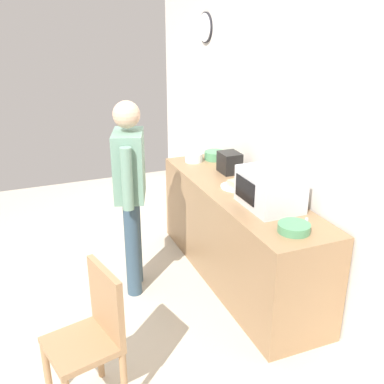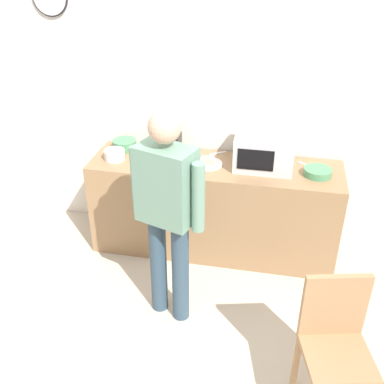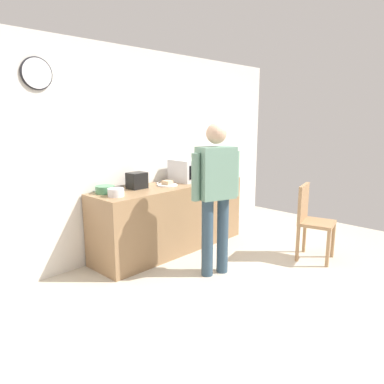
{
  "view_description": "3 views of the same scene",
  "coord_description": "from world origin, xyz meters",
  "px_view_note": "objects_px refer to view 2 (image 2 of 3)",
  "views": [
    {
      "loc": [
        3.48,
        -0.56,
        2.34
      ],
      "look_at": [
        0.2,
        0.76,
        0.93
      ],
      "focal_mm": 42.45,
      "sensor_mm": 36.0,
      "label": 1
    },
    {
      "loc": [
        0.72,
        -2.39,
        2.69
      ],
      "look_at": [
        0.07,
        0.82,
        0.82
      ],
      "focal_mm": 43.15,
      "sensor_mm": 36.0,
      "label": 2
    },
    {
      "loc": [
        -2.99,
        -2.19,
        1.76
      ],
      "look_at": [
        0.1,
        0.73,
        0.87
      ],
      "focal_mm": 33.85,
      "sensor_mm": 36.0,
      "label": 3
    }
  ],
  "objects_px": {
    "mixing_bowl": "(125,144)",
    "sandwich_plate": "(208,163)",
    "person_standing": "(167,206)",
    "cereal_bowl": "(115,155)",
    "salad_bowl": "(318,172)",
    "spoon_utensil": "(307,165)",
    "fork_utensil": "(218,153)",
    "toaster": "(168,145)",
    "microwave": "(264,151)",
    "wooden_chair": "(335,341)"
  },
  "relations": [
    {
      "from": "salad_bowl",
      "to": "toaster",
      "type": "distance_m",
      "value": 1.34
    },
    {
      "from": "toaster",
      "to": "fork_utensil",
      "type": "relative_size",
      "value": 1.29
    },
    {
      "from": "toaster",
      "to": "person_standing",
      "type": "height_order",
      "value": "person_standing"
    },
    {
      "from": "fork_utensil",
      "to": "spoon_utensil",
      "type": "relative_size",
      "value": 1.0
    },
    {
      "from": "sandwich_plate",
      "to": "toaster",
      "type": "bearing_deg",
      "value": 161.08
    },
    {
      "from": "salad_bowl",
      "to": "mixing_bowl",
      "type": "height_order",
      "value": "mixing_bowl"
    },
    {
      "from": "mixing_bowl",
      "to": "spoon_utensil",
      "type": "relative_size",
      "value": 1.3
    },
    {
      "from": "sandwich_plate",
      "to": "person_standing",
      "type": "relative_size",
      "value": 0.15
    },
    {
      "from": "toaster",
      "to": "wooden_chair",
      "type": "relative_size",
      "value": 0.23
    },
    {
      "from": "sandwich_plate",
      "to": "fork_utensil",
      "type": "distance_m",
      "value": 0.25
    },
    {
      "from": "cereal_bowl",
      "to": "spoon_utensil",
      "type": "bearing_deg",
      "value": 7.11
    },
    {
      "from": "microwave",
      "to": "toaster",
      "type": "xyz_separation_m",
      "value": [
        -0.87,
        0.08,
        -0.05
      ]
    },
    {
      "from": "sandwich_plate",
      "to": "toaster",
      "type": "height_order",
      "value": "toaster"
    },
    {
      "from": "microwave",
      "to": "mixing_bowl",
      "type": "distance_m",
      "value": 1.31
    },
    {
      "from": "mixing_bowl",
      "to": "fork_utensil",
      "type": "xyz_separation_m",
      "value": [
        0.88,
        0.07,
        -0.04
      ]
    },
    {
      "from": "sandwich_plate",
      "to": "fork_utensil",
      "type": "relative_size",
      "value": 1.54
    },
    {
      "from": "salad_bowl",
      "to": "toaster",
      "type": "height_order",
      "value": "toaster"
    },
    {
      "from": "microwave",
      "to": "person_standing",
      "type": "bearing_deg",
      "value": -122.08
    },
    {
      "from": "cereal_bowl",
      "to": "mixing_bowl",
      "type": "distance_m",
      "value": 0.24
    },
    {
      "from": "sandwich_plate",
      "to": "cereal_bowl",
      "type": "height_order",
      "value": "cereal_bowl"
    },
    {
      "from": "microwave",
      "to": "mixing_bowl",
      "type": "bearing_deg",
      "value": 174.65
    },
    {
      "from": "mixing_bowl",
      "to": "wooden_chair",
      "type": "relative_size",
      "value": 0.24
    },
    {
      "from": "mixing_bowl",
      "to": "salad_bowl",
      "type": "bearing_deg",
      "value": -6.25
    },
    {
      "from": "mixing_bowl",
      "to": "sandwich_plate",
      "type": "bearing_deg",
      "value": -12.17
    },
    {
      "from": "salad_bowl",
      "to": "mixing_bowl",
      "type": "distance_m",
      "value": 1.77
    },
    {
      "from": "cereal_bowl",
      "to": "mixing_bowl",
      "type": "height_order",
      "value": "cereal_bowl"
    },
    {
      "from": "wooden_chair",
      "to": "person_standing",
      "type": "bearing_deg",
      "value": 154.2
    },
    {
      "from": "salad_bowl",
      "to": "person_standing",
      "type": "bearing_deg",
      "value": -139.8
    },
    {
      "from": "microwave",
      "to": "sandwich_plate",
      "type": "xyz_separation_m",
      "value": [
        -0.48,
        -0.06,
        -0.13
      ]
    },
    {
      "from": "toaster",
      "to": "person_standing",
      "type": "relative_size",
      "value": 0.13
    },
    {
      "from": "cereal_bowl",
      "to": "person_standing",
      "type": "distance_m",
      "value": 1.12
    },
    {
      "from": "person_standing",
      "to": "microwave",
      "type": "bearing_deg",
      "value": 57.92
    },
    {
      "from": "toaster",
      "to": "fork_utensil",
      "type": "height_order",
      "value": "toaster"
    },
    {
      "from": "salad_bowl",
      "to": "fork_utensil",
      "type": "distance_m",
      "value": 0.93
    },
    {
      "from": "mixing_bowl",
      "to": "microwave",
      "type": "bearing_deg",
      "value": -5.35
    },
    {
      "from": "spoon_utensil",
      "to": "person_standing",
      "type": "distance_m",
      "value": 1.46
    },
    {
      "from": "person_standing",
      "to": "toaster",
      "type": "bearing_deg",
      "value": 103.8
    },
    {
      "from": "cereal_bowl",
      "to": "fork_utensil",
      "type": "bearing_deg",
      "value": 18.74
    },
    {
      "from": "microwave",
      "to": "salad_bowl",
      "type": "xyz_separation_m",
      "value": [
        0.46,
        -0.07,
        -0.12
      ]
    },
    {
      "from": "fork_utensil",
      "to": "toaster",
      "type": "bearing_deg",
      "value": -166.12
    },
    {
      "from": "salad_bowl",
      "to": "cereal_bowl",
      "type": "relative_size",
      "value": 1.26
    },
    {
      "from": "spoon_utensil",
      "to": "toaster",
      "type": "bearing_deg",
      "value": -179.15
    },
    {
      "from": "microwave",
      "to": "person_standing",
      "type": "height_order",
      "value": "person_standing"
    },
    {
      "from": "mixing_bowl",
      "to": "toaster",
      "type": "bearing_deg",
      "value": -5.82
    },
    {
      "from": "microwave",
      "to": "sandwich_plate",
      "type": "relative_size",
      "value": 1.91
    },
    {
      "from": "cereal_bowl",
      "to": "fork_utensil",
      "type": "xyz_separation_m",
      "value": [
        0.89,
        0.3,
        -0.04
      ]
    },
    {
      "from": "toaster",
      "to": "person_standing",
      "type": "distance_m",
      "value": 1.09
    },
    {
      "from": "salad_bowl",
      "to": "spoon_utensil",
      "type": "relative_size",
      "value": 1.37
    },
    {
      "from": "cereal_bowl",
      "to": "wooden_chair",
      "type": "xyz_separation_m",
      "value": [
        1.88,
        -1.43,
        -0.41
      ]
    },
    {
      "from": "microwave",
      "to": "toaster",
      "type": "bearing_deg",
      "value": 174.88
    }
  ]
}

